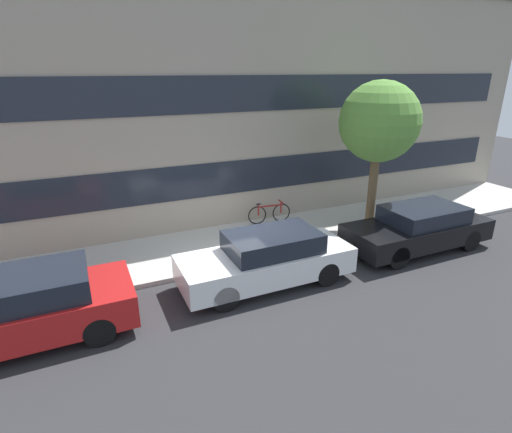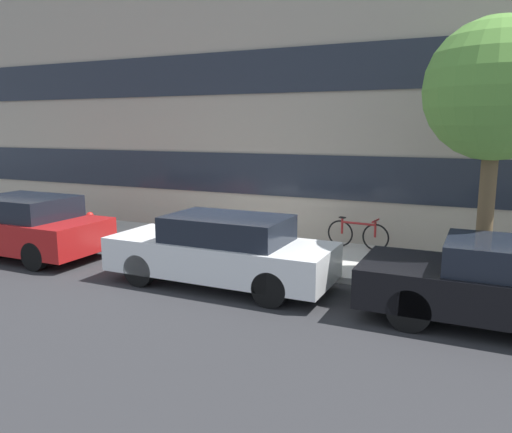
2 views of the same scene
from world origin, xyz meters
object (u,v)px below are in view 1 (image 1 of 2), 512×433
Objects in this scene: parked_car_red at (27,307)px; parked_car_white at (268,259)px; parked_car_black at (418,228)px; fire_hydrant at (57,276)px; street_tree at (379,123)px; bicycle at (269,213)px.

parked_car_white is (5.31, -0.00, -0.03)m from parked_car_red.
parked_car_white is at bearing -180.00° from parked_car_red.
parked_car_white reaches higher than parked_car_black.
fire_hydrant is 0.15× the size of street_tree.
street_tree is at bearing -72.32° from parked_car_black.
street_tree is at bearing -28.71° from bicycle.
street_tree reaches higher than bicycle.
fire_hydrant is (0.47, 1.67, -0.23)m from parked_car_red.
street_tree reaches higher than parked_car_red.
parked_car_red reaches higher than fire_hydrant.
street_tree is at bearing -0.46° from fire_hydrant.
parked_car_white is 5.62m from street_tree.
bicycle is 4.56m from street_tree.
bicycle is (1.80, 3.50, -0.19)m from parked_car_white.
street_tree reaches higher than parked_car_white.
parked_car_red is 1.76m from fire_hydrant.
fire_hydrant is 9.88m from street_tree.
parked_car_red is at bearing -170.77° from street_tree.
fire_hydrant is (-9.87, 1.67, -0.20)m from parked_car_black.
parked_car_white is 0.92× the size of street_tree.
parked_car_red is 10.38m from street_tree.
parked_car_red is 2.68× the size of bicycle.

